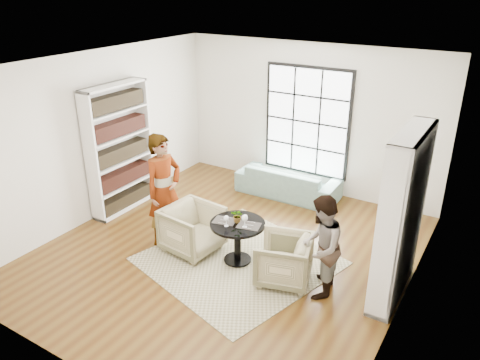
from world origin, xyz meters
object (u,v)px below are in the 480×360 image
Objects in this scene: wine_glass_right at (245,218)px; flower_centerpiece at (238,216)px; person_right at (321,247)px; pedestal_table at (238,234)px; person_left at (164,190)px; wine_glass_left at (226,219)px; sofa at (288,181)px; armchair_right at (283,260)px; armchair_left at (193,229)px.

flower_centerpiece is at bearing 153.94° from wine_glass_right.
flower_centerpiece is at bearing -106.36° from person_right.
person_left is at bearing -175.74° from pedestal_table.
wine_glass_left is (-1.48, -0.08, 0.06)m from person_right.
sofa is at bearing 98.66° from flower_centerpiece.
sofa is 2.97m from armchair_right.
person_right is 6.97× the size of flower_centerpiece.
flower_centerpiece is at bearing 97.79° from sofa.
armchair_right is at bearing -80.85° from person_left.
armchair_right reaches higher than sofa.
wine_glass_right is at bearing -19.72° from pedestal_table.
pedestal_table is at bearing 97.95° from sofa.
armchair_left is at bearing 174.46° from wine_glass_left.
person_left reaches higher than wine_glass_left.
flower_centerpiece is (-1.40, 0.11, 0.04)m from person_right.
armchair_left is 1.63m from armchair_right.
person_right is (1.79, -2.70, 0.44)m from sofa.
pedestal_table is 4.02× the size of wine_glass_right.
person_right is at bearing -83.37° from armchair_left.
flower_centerpiece is (-0.01, 0.03, 0.29)m from pedestal_table.
armchair_right reaches higher than pedestal_table.
person_left reaches higher than armchair_left.
wine_glass_right is at bearing 101.13° from sofa.
wine_glass_right is (0.16, -0.06, 0.34)m from pedestal_table.
flower_centerpiece is at bearing -74.51° from armchair_left.
wine_glass_right is (1.50, 0.04, -0.12)m from person_left.
flower_centerpiece reaches higher than sofa.
sofa is 2.94m from person_left.
armchair_left reaches higher than pedestal_table.
flower_centerpiece reaches higher than wine_glass_left.
armchair_right is 0.96m from flower_centerpiece.
person_right is at bearing -4.57° from flower_centerpiece.
person_left is at bearing 70.10° from sofa.
wine_glass_right is at bearing 23.14° from wine_glass_left.
person_right is (2.18, 0.01, 0.36)m from armchair_left.
sofa is 9.80× the size of wine_glass_right.
armchair_right is at bearing -5.80° from pedestal_table.
person_left is 10.73× the size of wine_glass_left.
person_right is at bearing 122.74° from sofa.
pedestal_table reaches higher than sofa.
person_left is at bearing 176.90° from wine_glass_left.
armchair_left is at bearing -101.40° from person_right.
sofa is at bearing 98.82° from pedestal_table.
wine_glass_left is (0.70, -0.07, 0.42)m from armchair_left.
person_left is (-2.18, -0.01, 0.59)m from armchair_right.
pedestal_table is 0.80m from armchair_left.
wine_glass_right is at bearing -103.05° from person_right.
flower_centerpiece is (-0.85, 0.11, 0.43)m from armchair_right.
armchair_right is 0.41× the size of person_left.
armchair_right is (1.63, 0.01, -0.03)m from armchair_left.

